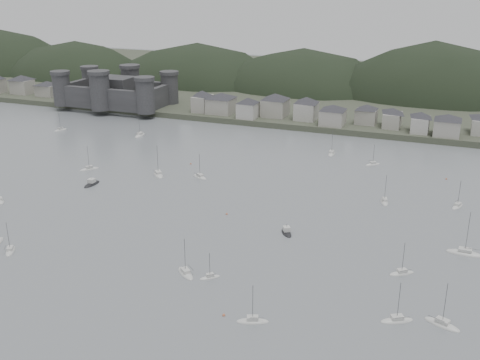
% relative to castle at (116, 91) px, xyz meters
% --- Properties ---
extents(ground, '(900.00, 900.00, 0.00)m').
position_rel_castle_xyz_m(ground, '(120.00, -179.80, -10.96)').
color(ground, slate).
rests_on(ground, ground).
extents(far_shore_land, '(900.00, 250.00, 3.00)m').
position_rel_castle_xyz_m(far_shore_land, '(120.00, 115.20, -9.46)').
color(far_shore_land, '#383D2D').
rests_on(far_shore_land, ground).
extents(forested_ridge, '(851.55, 103.94, 102.57)m').
position_rel_castle_xyz_m(forested_ridge, '(124.83, 89.60, -22.25)').
color(forested_ridge, black).
rests_on(forested_ridge, ground).
extents(castle, '(66.00, 43.00, 20.00)m').
position_rel_castle_xyz_m(castle, '(0.00, 0.00, 0.00)').
color(castle, '#313033').
rests_on(castle, far_shore_land).
extents(waterfront_town, '(451.48, 28.46, 12.92)m').
position_rel_castle_xyz_m(waterfront_town, '(170.59, 3.54, -2.30)').
color(waterfront_town, '#9C9A8F').
rests_on(waterfront_town, far_shore_land).
extents(moored_fleet, '(255.70, 165.57, 13.81)m').
position_rel_castle_xyz_m(moored_fleet, '(128.47, -122.78, -10.79)').
color(moored_fleet, silver).
rests_on(moored_fleet, ground).
extents(motor_launch_near, '(5.85, 7.27, 3.69)m').
position_rel_castle_xyz_m(motor_launch_near, '(144.76, -128.77, -10.67)').
color(motor_launch_near, black).
rests_on(motor_launch_near, ground).
extents(motor_launch_far, '(3.29, 8.57, 4.02)m').
position_rel_castle_xyz_m(motor_launch_far, '(63.78, -114.65, -10.68)').
color(motor_launch_far, black).
rests_on(motor_launch_far, ground).
extents(mooring_buoys, '(176.23, 118.51, 0.70)m').
position_rel_castle_xyz_m(mooring_buoys, '(129.91, -120.25, -10.81)').
color(mooring_buoys, '#BB623E').
rests_on(mooring_buoys, ground).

